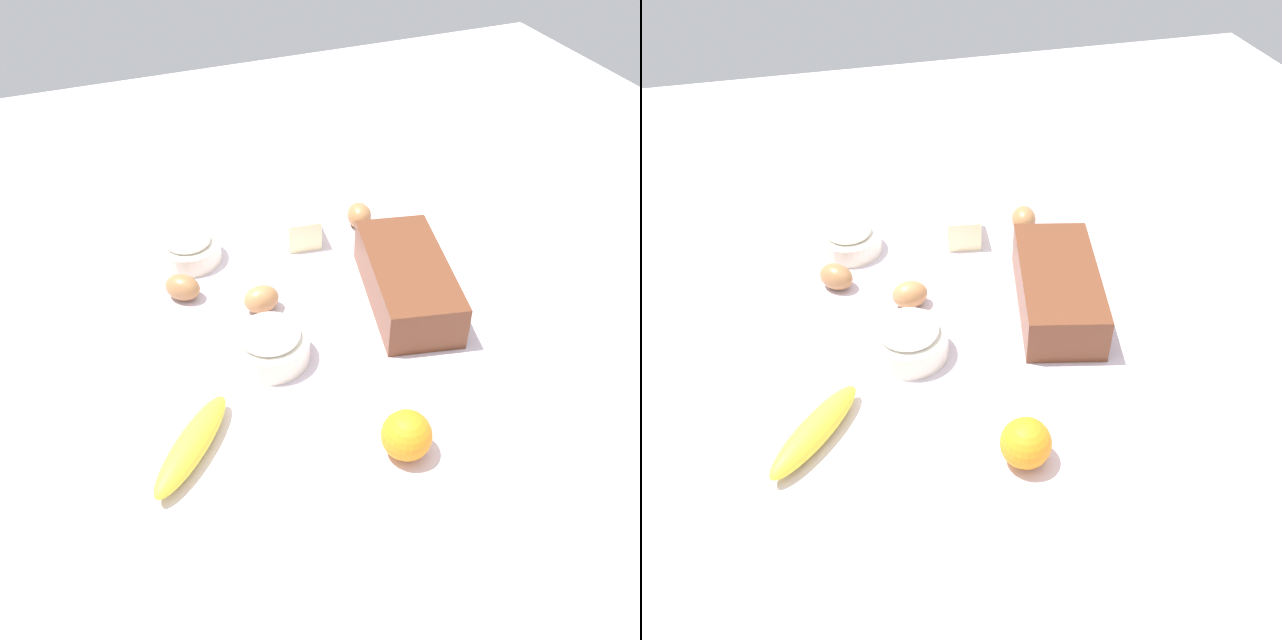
% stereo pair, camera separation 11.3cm
% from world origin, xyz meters
% --- Properties ---
extents(ground_plane, '(2.40, 2.40, 0.02)m').
position_xyz_m(ground_plane, '(0.00, 0.00, -0.01)').
color(ground_plane, silver).
extents(loaf_pan, '(0.30, 0.19, 0.08)m').
position_xyz_m(loaf_pan, '(-0.04, 0.18, 0.04)').
color(loaf_pan, brown).
rests_on(loaf_pan, ground_plane).
extents(flour_bowl, '(0.12, 0.12, 0.06)m').
position_xyz_m(flour_bowl, '(-0.30, -0.15, 0.03)').
color(flour_bowl, silver).
rests_on(flour_bowl, ground_plane).
extents(sugar_bowl, '(0.13, 0.13, 0.07)m').
position_xyz_m(sugar_bowl, '(0.01, -0.09, 0.03)').
color(sugar_bowl, silver).
rests_on(sugar_bowl, ground_plane).
extents(banana, '(0.17, 0.16, 0.04)m').
position_xyz_m(banana, '(0.16, -0.25, 0.02)').
color(banana, yellow).
rests_on(banana, ground_plane).
extents(orange_fruit, '(0.07, 0.07, 0.07)m').
position_xyz_m(orange_fruit, '(0.26, 0.02, 0.04)').
color(orange_fruit, orange).
rests_on(orange_fruit, ground_plane).
extents(butter_block, '(0.10, 0.08, 0.06)m').
position_xyz_m(butter_block, '(-0.28, 0.07, 0.03)').
color(butter_block, '#F4EDB2').
rests_on(butter_block, ground_plane).
extents(egg_near_butter, '(0.07, 0.06, 0.05)m').
position_xyz_m(egg_near_butter, '(-0.28, 0.20, 0.02)').
color(egg_near_butter, '#A36D42').
rests_on(egg_near_butter, ground_plane).
extents(egg_beside_bowl, '(0.08, 0.08, 0.05)m').
position_xyz_m(egg_beside_bowl, '(-0.19, -0.18, 0.02)').
color(egg_beside_bowl, '#9C693F').
rests_on(egg_beside_bowl, ground_plane).
extents(egg_loose, '(0.05, 0.07, 0.05)m').
position_xyz_m(egg_loose, '(-0.11, -0.07, 0.02)').
color(egg_loose, '#AF7647').
rests_on(egg_loose, ground_plane).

